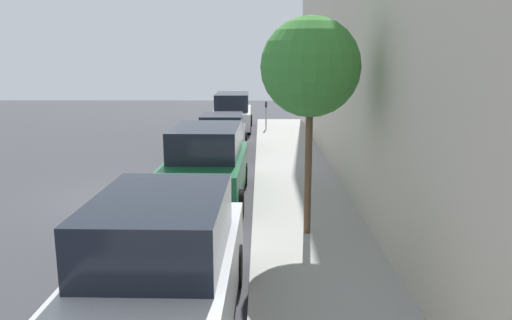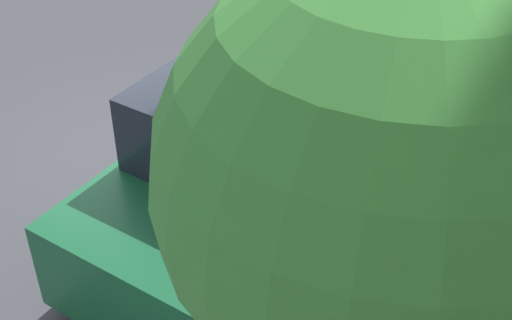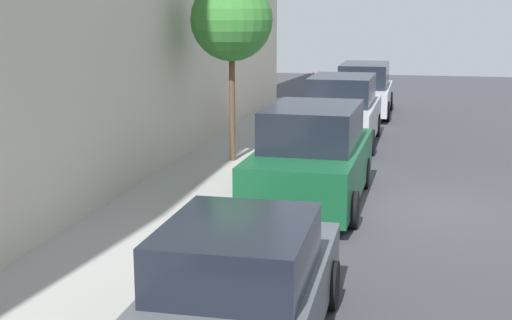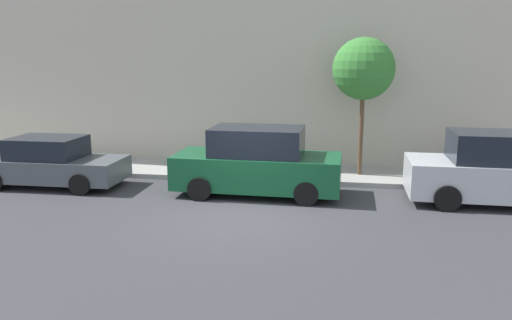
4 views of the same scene
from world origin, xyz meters
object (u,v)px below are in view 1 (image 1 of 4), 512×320
Objects in this scene: parked_minivan_fifth at (232,112)px; parked_suv_second at (162,270)px; parked_sedan_fourth at (222,135)px; street_tree at (310,68)px; parking_meter_far at (266,112)px; parked_suv_third at (207,165)px.

parked_suv_second is at bearing -89.60° from parked_minivan_fifth.
parked_sedan_fourth is at bearing 90.83° from parked_suv_second.
street_tree is (2.47, -15.94, 2.65)m from parked_minivan_fifth.
parking_meter_far is 0.32× the size of street_tree.
parked_suv_second is 1.00× the size of parked_suv_third.
parked_suv_third is 3.38× the size of parking_meter_far.
parked_minivan_fifth is (-0.04, 12.91, -0.01)m from parked_suv_third.
parked_suv_third reaches higher than parking_meter_far.
parked_sedan_fourth is 0.91× the size of parked_minivan_fifth.
parked_suv_third is at bearing -89.14° from parked_sedan_fourth.
parked_sedan_fourth is (-0.19, 13.14, -0.21)m from parked_suv_second.
parking_meter_far is at bearing 92.72° from street_tree.
parked_suv_third is (-0.09, 6.64, 0.00)m from parked_suv_second.
parked_suv_second reaches higher than parked_sedan_fourth.
parked_sedan_fourth is at bearing -108.04° from parking_meter_far.
parking_meter_far is at bearing 71.96° from parked_sedan_fourth.
parked_sedan_fourth is at bearing 90.86° from parked_suv_third.
parking_meter_far is at bearing 81.93° from parked_suv_third.
parked_sedan_fourth is 3.15× the size of parking_meter_far.
parked_suv_third reaches higher than parked_sedan_fourth.
parking_meter_far is (1.75, -0.87, 0.11)m from parked_minivan_fifth.
parking_meter_far is at bearing 85.06° from parked_suv_second.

